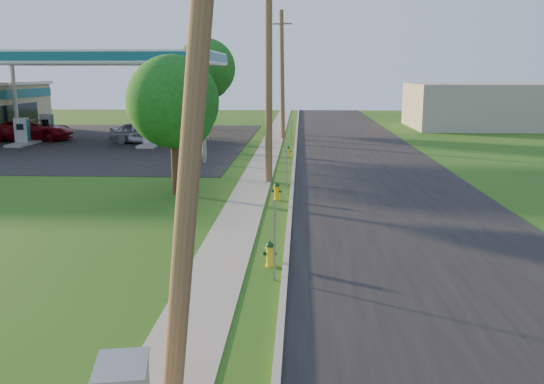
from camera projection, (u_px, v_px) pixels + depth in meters
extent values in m
plane|color=#1E5313|center=(248.00, 366.00, 9.84)|extent=(140.00, 140.00, 0.00)
cube|color=black|center=(408.00, 222.00, 19.39)|extent=(8.00, 120.00, 0.02)
cube|color=gray|center=(290.00, 218.00, 19.58)|extent=(0.15, 120.00, 0.15)
cube|color=#9C998E|center=(239.00, 219.00, 19.68)|extent=(1.50, 120.00, 0.03)
cube|color=black|center=(70.00, 142.00, 41.92)|extent=(26.00, 28.00, 0.02)
cylinder|color=brown|center=(196.00, 86.00, 7.93)|extent=(1.31, 0.32, 9.48)
cylinder|color=brown|center=(269.00, 74.00, 25.50)|extent=(0.32, 0.32, 9.80)
cylinder|color=brown|center=(282.00, 76.00, 43.14)|extent=(0.49, 0.32, 9.50)
cube|color=brown|center=(282.00, 24.00, 42.38)|extent=(1.40, 0.10, 0.12)
cube|color=gray|center=(274.00, 241.00, 13.73)|extent=(0.05, 0.04, 2.00)
cube|color=gray|center=(287.00, 164.00, 25.27)|extent=(0.05, 0.04, 2.00)
cube|color=gray|center=(292.00, 135.00, 37.20)|extent=(0.05, 0.04, 2.00)
cylinder|color=silver|center=(15.00, 102.00, 44.87)|extent=(0.36, 0.36, 5.50)
cylinder|color=silver|center=(189.00, 107.00, 37.67)|extent=(0.36, 0.36, 5.50)
cylinder|color=silver|center=(205.00, 102.00, 44.13)|extent=(0.36, 0.36, 5.50)
cube|color=silver|center=(92.00, 58.00, 40.62)|extent=(18.00, 9.00, 0.90)
cube|color=#105B66|center=(92.00, 58.00, 40.62)|extent=(18.15, 9.15, 0.63)
cube|color=silver|center=(92.00, 63.00, 40.69)|extent=(18.18, 9.18, 0.10)
cube|color=gray|center=(23.00, 144.00, 40.08)|extent=(1.20, 3.20, 0.18)
cube|color=#9EA0A3|center=(22.00, 130.00, 39.88)|extent=(0.90, 0.50, 1.70)
cube|color=#105B66|center=(22.00, 130.00, 39.88)|extent=(0.94, 0.40, 1.50)
cube|color=black|center=(20.00, 127.00, 39.57)|extent=(0.50, 0.02, 0.40)
cube|color=gray|center=(151.00, 145.00, 39.63)|extent=(1.20, 3.20, 0.18)
cube|color=#9EA0A3|center=(150.00, 131.00, 39.44)|extent=(0.90, 0.50, 1.70)
cube|color=#105B66|center=(150.00, 131.00, 39.44)|extent=(0.94, 0.40, 1.50)
cube|color=black|center=(149.00, 128.00, 39.12)|extent=(0.50, 0.02, 0.40)
cube|color=gray|center=(48.00, 138.00, 43.99)|extent=(1.20, 3.20, 0.18)
cube|color=#9EA0A3|center=(47.00, 125.00, 43.79)|extent=(0.90, 0.50, 1.70)
cube|color=#105B66|center=(47.00, 125.00, 43.79)|extent=(0.94, 0.40, 1.50)
cube|color=black|center=(45.00, 122.00, 43.48)|extent=(0.50, 0.02, 0.40)
cube|color=gray|center=(164.00, 138.00, 43.54)|extent=(1.20, 3.20, 0.18)
cube|color=#9EA0A3|center=(164.00, 126.00, 43.35)|extent=(0.90, 0.50, 1.70)
cube|color=#105B66|center=(164.00, 126.00, 43.35)|extent=(0.94, 0.40, 1.50)
cube|color=black|center=(163.00, 123.00, 43.03)|extent=(0.50, 0.02, 0.40)
cylinder|color=gray|center=(204.00, 118.00, 31.56)|extent=(0.24, 0.24, 5.00)
cube|color=silver|center=(202.00, 57.00, 30.89)|extent=(0.30, 2.00, 2.00)
cube|color=#105B66|center=(202.00, 41.00, 30.73)|extent=(0.34, 2.04, 0.50)
cube|color=#9B9387|center=(489.00, 106.00, 52.55)|extent=(14.00, 10.00, 4.00)
cylinder|color=#3E2C16|center=(175.00, 159.00, 23.59)|extent=(0.30, 0.30, 2.93)
sphere|color=#1B4115|center=(173.00, 102.00, 23.12)|extent=(3.74, 3.74, 3.74)
sphere|color=#1B4115|center=(182.00, 117.00, 22.92)|extent=(2.57, 2.57, 2.57)
cylinder|color=#3E2C16|center=(207.00, 106.00, 51.38)|extent=(0.30, 0.30, 4.11)
sphere|color=#1B4115|center=(206.00, 68.00, 50.71)|extent=(5.27, 5.27, 5.27)
sphere|color=#1B4115|center=(210.00, 78.00, 50.56)|extent=(3.62, 3.62, 3.62)
cylinder|color=yellow|center=(270.00, 265.00, 14.94)|extent=(0.26, 0.26, 0.06)
cylinder|color=yellow|center=(270.00, 256.00, 14.89)|extent=(0.20, 0.20, 0.55)
cylinder|color=yellow|center=(270.00, 247.00, 14.84)|extent=(0.26, 0.26, 0.04)
sphere|color=black|center=(270.00, 246.00, 14.83)|extent=(0.21, 0.21, 0.21)
cylinder|color=black|center=(270.00, 242.00, 14.81)|extent=(0.05, 0.05, 0.06)
cylinder|color=black|center=(269.00, 255.00, 14.75)|extent=(0.11, 0.12, 0.10)
cylinder|color=black|center=(265.00, 253.00, 14.89)|extent=(0.10, 0.09, 0.08)
cylinder|color=black|center=(275.00, 254.00, 14.86)|extent=(0.10, 0.09, 0.08)
cylinder|color=#E2B30D|center=(277.00, 200.00, 22.70)|extent=(0.27, 0.27, 0.06)
cylinder|color=#E2B30D|center=(277.00, 193.00, 22.65)|extent=(0.21, 0.21, 0.58)
cylinder|color=#E2B30D|center=(277.00, 187.00, 22.60)|extent=(0.27, 0.27, 0.04)
sphere|color=#063811|center=(277.00, 186.00, 22.59)|extent=(0.22, 0.22, 0.22)
cylinder|color=#063811|center=(277.00, 183.00, 22.57)|extent=(0.05, 0.05, 0.06)
cylinder|color=#063811|center=(275.00, 192.00, 22.51)|extent=(0.14, 0.15, 0.11)
cylinder|color=#063811|center=(274.00, 191.00, 22.69)|extent=(0.12, 0.12, 0.09)
cylinder|color=#063811|center=(280.00, 191.00, 22.57)|extent=(0.12, 0.12, 0.09)
cylinder|color=yellow|center=(288.00, 157.00, 34.38)|extent=(0.25, 0.25, 0.05)
cylinder|color=yellow|center=(288.00, 153.00, 34.33)|extent=(0.20, 0.20, 0.55)
cylinder|color=yellow|center=(288.00, 149.00, 34.28)|extent=(0.25, 0.25, 0.04)
sphere|color=#0D311E|center=(288.00, 148.00, 34.27)|extent=(0.21, 0.21, 0.21)
cylinder|color=#0D311E|center=(288.00, 146.00, 34.25)|extent=(0.05, 0.05, 0.05)
cylinder|color=#0D311E|center=(288.00, 152.00, 34.19)|extent=(0.11, 0.12, 0.10)
cylinder|color=#0D311E|center=(286.00, 151.00, 34.31)|extent=(0.10, 0.09, 0.08)
cylinder|color=#0D311E|center=(290.00, 151.00, 34.31)|extent=(0.10, 0.09, 0.08)
cube|color=gray|center=(121.00, 365.00, 7.02)|extent=(0.79, 0.95, 0.04)
imported|color=maroon|center=(33.00, 130.00, 42.68)|extent=(5.89, 2.83, 1.62)
imported|color=#9C9FA3|center=(143.00, 133.00, 40.83)|extent=(4.93, 2.77, 1.58)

